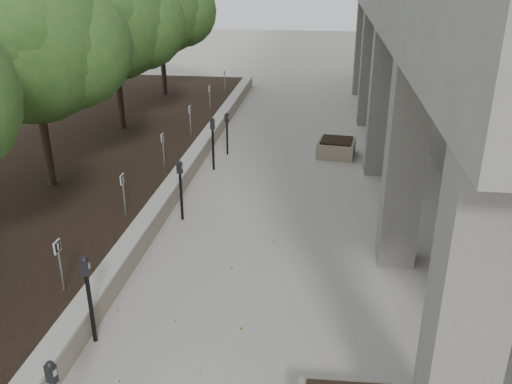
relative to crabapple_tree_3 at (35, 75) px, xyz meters
The scene contains 17 objects.
retaining_wall 4.25m from the crabapple_tree_3, 18.58° to the left, with size 0.39×26.00×0.50m, color #A29381, non-canonical shape.
planting_bed 3.16m from the crabapple_tree_3, 124.99° to the left, with size 7.00×26.00×0.40m, color black.
crabapple_tree_3 is the anchor object (origin of this frame).
crabapple_tree_4 5.00m from the crabapple_tree_3, 90.00° to the left, with size 4.60×4.00×5.44m, color #2E5821, non-canonical shape.
crabapple_tree_5 10.00m from the crabapple_tree_3, 90.00° to the left, with size 4.60×4.00×5.44m, color #2E5821, non-canonical shape.
parking_sign_3 5.59m from the crabapple_tree_3, 61.43° to the right, with size 0.04×0.22×0.96m, color black, non-canonical shape.
parking_sign_4 3.64m from the crabapple_tree_3, 31.48° to the right, with size 0.04×0.22×0.96m, color black, non-canonical shape.
parking_sign_5 3.64m from the crabapple_tree_3, 31.48° to the left, with size 0.04×0.22×0.96m, color black, non-canonical shape.
parking_sign_6 5.59m from the crabapple_tree_3, 61.43° to the left, with size 0.04×0.22×0.96m, color black, non-canonical shape.
parking_sign_7 8.20m from the crabapple_tree_3, 71.91° to the left, with size 0.04×0.22×0.96m, color black, non-canonical shape.
parking_sign_8 11.01m from the crabapple_tree_3, 76.87° to the left, with size 0.04×0.22×0.96m, color black, non-canonical shape.
parking_meter_2 6.57m from the crabapple_tree_3, 58.03° to the right, with size 0.15×0.11×1.53m, color black, non-canonical shape.
parking_meter_3 4.32m from the crabapple_tree_3, 12.00° to the right, with size 0.14×0.10×1.45m, color black, non-canonical shape.
parking_meter_4 5.95m from the crabapple_tree_3, 46.42° to the left, with size 0.13×0.09×1.33m, color black, non-canonical shape.
parking_meter_5 4.98m from the crabapple_tree_3, 35.47° to the left, with size 0.15×0.11×1.54m, color black, non-canonical shape.
planter_back 8.74m from the crabapple_tree_3, 31.05° to the left, with size 1.11×1.11×0.52m, color #A29381, non-canonical shape.
berry_scatter 6.38m from the crabapple_tree_3, 32.55° to the right, with size 3.30×14.10×0.02m, color maroon, non-canonical shape.
Camera 1 is at (1.87, -3.80, 5.54)m, focal length 38.06 mm.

